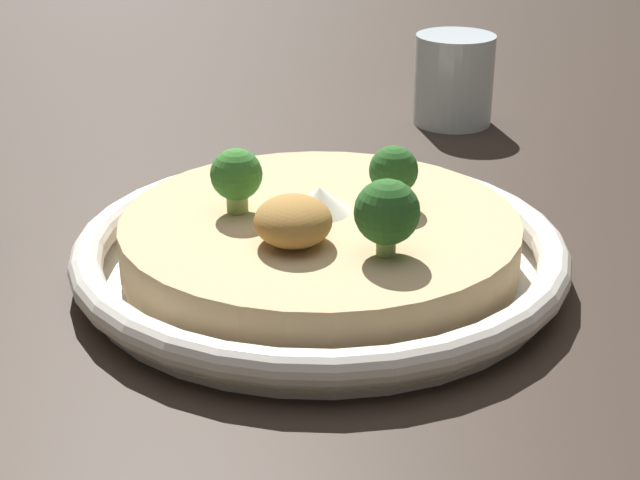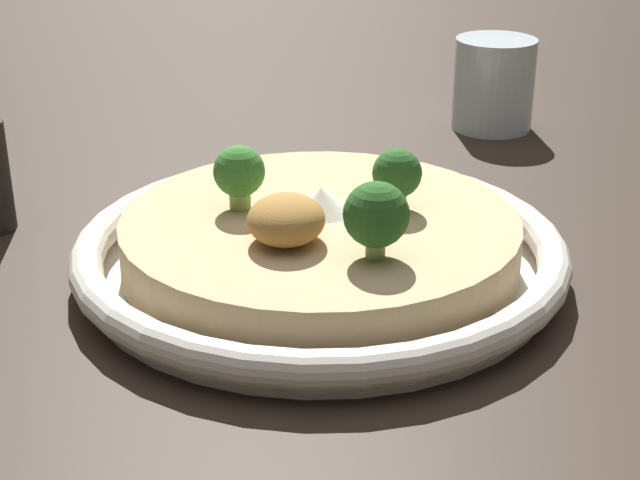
% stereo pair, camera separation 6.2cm
% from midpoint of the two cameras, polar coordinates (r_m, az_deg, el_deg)
% --- Properties ---
extents(ground_plane, '(6.00, 6.00, 0.00)m').
position_cam_midpoint_polar(ground_plane, '(0.63, -2.82, -2.01)').
color(ground_plane, '#2D231C').
extents(risotto_bowl, '(0.31, 0.31, 0.04)m').
position_cam_midpoint_polar(risotto_bowl, '(0.62, -2.85, -0.49)').
color(risotto_bowl, silver).
rests_on(risotto_bowl, ground_plane).
extents(cheese_sprinkle, '(0.04, 0.04, 0.02)m').
position_cam_midpoint_polar(cheese_sprinkle, '(0.62, -3.14, 2.30)').
color(cheese_sprinkle, white).
rests_on(cheese_sprinkle, risotto_bowl).
extents(crispy_onion_garnish, '(0.05, 0.05, 0.03)m').
position_cam_midpoint_polar(crispy_onion_garnish, '(0.57, -4.67, 1.05)').
color(crispy_onion_garnish, '#A37538').
rests_on(crispy_onion_garnish, risotto_bowl).
extents(broccoli_back, '(0.03, 0.03, 0.04)m').
position_cam_midpoint_polar(broccoli_back, '(0.62, 1.46, 3.91)').
color(broccoli_back, '#84A856').
rests_on(broccoli_back, risotto_bowl).
extents(broccoli_back_right, '(0.04, 0.04, 0.05)m').
position_cam_midpoint_polar(broccoli_back_right, '(0.55, 0.72, 1.51)').
color(broccoli_back_right, '#84A856').
rests_on(broccoli_back_right, risotto_bowl).
extents(broccoli_front_left, '(0.03, 0.03, 0.04)m').
position_cam_midpoint_polar(broccoli_front_left, '(0.62, -7.77, 3.63)').
color(broccoli_front_left, '#84A856').
rests_on(broccoli_front_left, risotto_bowl).
extents(drinking_glass, '(0.07, 0.07, 0.08)m').
position_cam_midpoint_polar(drinking_glass, '(0.92, 5.87, 9.24)').
color(drinking_glass, silver).
rests_on(drinking_glass, ground_plane).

